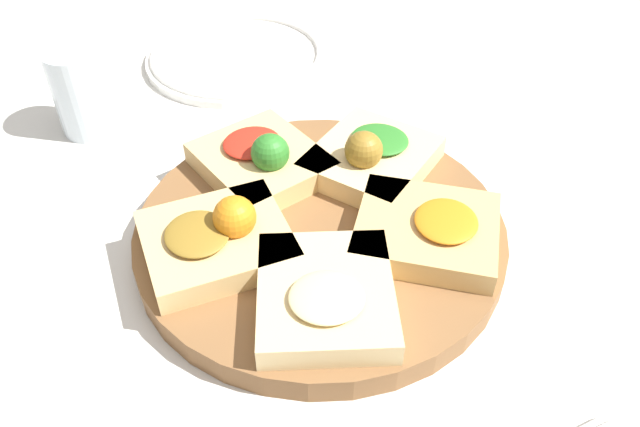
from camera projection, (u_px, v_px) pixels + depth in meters
name	position (u px, v px, depth m)	size (l,w,h in m)	color
ground_plane	(320.00, 242.00, 0.61)	(3.00, 3.00, 0.00)	silver
serving_board	(320.00, 232.00, 0.60)	(0.35, 0.35, 0.03)	brown
focaccia_slice_0	(326.00, 295.00, 0.51)	(0.14, 0.12, 0.03)	#E5C689
focaccia_slice_1	(428.00, 230.00, 0.56)	(0.15, 0.16, 0.03)	tan
focaccia_slice_2	(371.00, 157.00, 0.64)	(0.17, 0.17, 0.05)	#E5C689
focaccia_slice_3	(262.00, 160.00, 0.64)	(0.16, 0.16, 0.05)	#DBB775
focaccia_slice_4	(218.00, 238.00, 0.55)	(0.14, 0.15, 0.05)	#DBB775
plate_left	(237.00, 56.00, 0.87)	(0.25, 0.25, 0.02)	white
water_glass	(83.00, 91.00, 0.72)	(0.07, 0.07, 0.10)	silver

